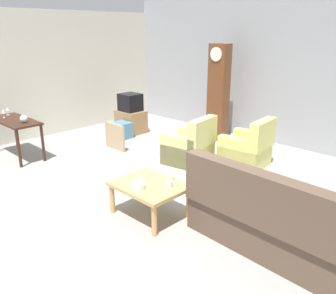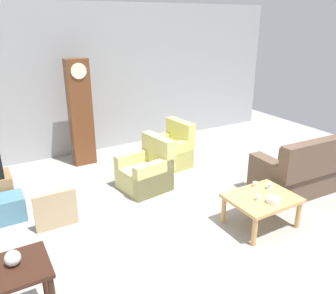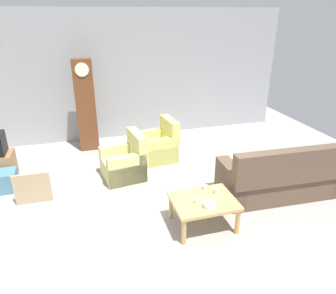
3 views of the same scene
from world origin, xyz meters
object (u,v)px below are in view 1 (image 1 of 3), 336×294
at_px(wine_glass_tall, 8,110).
at_px(couch_floral, 276,223).
at_px(grandfather_clock, 218,93).
at_px(cup_cream_tall, 171,178).
at_px(armchair_olive_far, 247,150).
at_px(cup_blue_rimmed, 169,184).
at_px(glass_dome_cloche, 24,119).
at_px(framed_picture_leaning, 115,137).
at_px(tv_crt, 130,102).
at_px(tv_stand_cabinet, 131,121).
at_px(bowl_white_stacked, 138,186).
at_px(armchair_olive_near, 190,148).
at_px(cup_white_porcelain, 140,179).
at_px(wine_glass_mid, 3,112).
at_px(storage_box_blue, 121,130).
at_px(console_table_dark, 15,125).
at_px(coffee_table_wood, 150,188).

bearing_deg(wine_glass_tall, couch_floral, 5.82).
distance_m(grandfather_clock, cup_cream_tall, 3.73).
distance_m(armchair_olive_far, cup_blue_rimmed, 2.45).
distance_m(armchair_olive_far, grandfather_clock, 1.96).
height_order(couch_floral, glass_dome_cloche, couch_floral).
bearing_deg(framed_picture_leaning, tv_crt, 125.36).
xyz_separation_m(tv_stand_cabinet, bowl_white_stacked, (3.39, -2.72, 0.23)).
relative_size(armchair_olive_near, wine_glass_tall, 5.01).
bearing_deg(tv_stand_cabinet, tv_crt, 0.00).
height_order(glass_dome_cloche, cup_white_porcelain, glass_dome_cloche).
xyz_separation_m(armchair_olive_near, cup_blue_rimmed, (1.17, -1.78, 0.20)).
bearing_deg(wine_glass_mid, glass_dome_cloche, 10.36).
bearing_deg(wine_glass_mid, tv_stand_cabinet, 79.19).
relative_size(cup_cream_tall, wine_glass_tall, 0.44).
xyz_separation_m(armchair_olive_near, cup_white_porcelain, (0.78, -1.95, 0.20)).
bearing_deg(framed_picture_leaning, cup_white_porcelain, -30.63).
bearing_deg(storage_box_blue, bowl_white_stacked, -35.08).
bearing_deg(framed_picture_leaning, wine_glass_tall, -133.58).
height_order(tv_stand_cabinet, storage_box_blue, tv_stand_cabinet).
bearing_deg(armchair_olive_far, cup_white_porcelain, -91.65).
height_order(couch_floral, armchair_olive_far, couch_floral).
xyz_separation_m(framed_picture_leaning, cup_cream_tall, (2.73, -1.12, 0.22)).
distance_m(tv_crt, cup_cream_tall, 4.17).
bearing_deg(wine_glass_tall, bowl_white_stacked, -0.71).
distance_m(console_table_dark, cup_cream_tall, 3.81).
bearing_deg(armchair_olive_far, cup_blue_rimmed, -82.53).
distance_m(armchair_olive_near, coffee_table_wood, 2.11).
relative_size(framed_picture_leaning, bowl_white_stacked, 3.22).
height_order(armchair_olive_far, tv_crt, tv_crt).
bearing_deg(armchair_olive_near, wine_glass_mid, -143.79).
bearing_deg(armchair_olive_near, cup_cream_tall, -56.91).
distance_m(armchair_olive_far, cup_cream_tall, 2.27).
relative_size(console_table_dark, cup_white_porcelain, 16.11).
xyz_separation_m(glass_dome_cloche, wine_glass_mid, (-0.63, -0.12, 0.05)).
xyz_separation_m(armchair_olive_far, wine_glass_tall, (-4.03, -2.69, 0.58)).
bearing_deg(armchair_olive_far, storage_box_blue, -170.38).
xyz_separation_m(grandfather_clock, wine_glass_mid, (-2.39, -3.88, -0.20)).
height_order(framed_picture_leaning, wine_glass_mid, wine_glass_mid).
bearing_deg(cup_white_porcelain, framed_picture_leaning, 149.37).
distance_m(coffee_table_wood, glass_dome_cloche, 3.32).
bearing_deg(tv_stand_cabinet, framed_picture_leaning, -54.64).
bearing_deg(wine_glass_tall, glass_dome_cloche, -2.57).
xyz_separation_m(armchair_olive_near, tv_stand_cabinet, (-2.47, 0.62, -0.03)).
distance_m(storage_box_blue, cup_white_porcelain, 3.68).
height_order(armchair_olive_near, cup_cream_tall, armchair_olive_near).
bearing_deg(storage_box_blue, cup_blue_rimmed, -29.03).
bearing_deg(console_table_dark, wine_glass_tall, 170.95).
bearing_deg(cup_cream_tall, framed_picture_leaning, 157.66).
distance_m(framed_picture_leaning, cup_cream_tall, 2.96).
distance_m(framed_picture_leaning, wine_glass_mid, 2.25).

